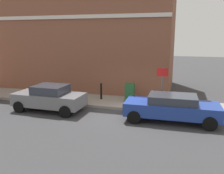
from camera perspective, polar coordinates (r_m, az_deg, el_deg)
ground at (r=12.97m, az=3.44°, el=-6.48°), size 80.00×80.00×0.00m
sidewalk at (r=16.88m, az=-15.33°, el=-2.23°), size 2.59×30.00×0.15m
corner_building at (r=20.11m, az=-6.29°, el=13.10°), size 6.91×13.90×9.01m
car_blue at (r=12.06m, az=13.99°, el=-4.66°), size 1.92×4.53×1.33m
car_grey at (r=13.79m, az=-14.64°, el=-2.46°), size 1.88×3.95×1.46m
utility_cabinet at (r=14.71m, az=4.26°, el=-1.49°), size 0.46×0.61×1.15m
bollard_near_cabinet at (r=15.28m, az=-2.60°, el=-0.86°), size 0.14×0.14×1.04m
street_sign at (r=13.31m, az=11.86°, el=1.16°), size 0.08×0.60×2.30m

